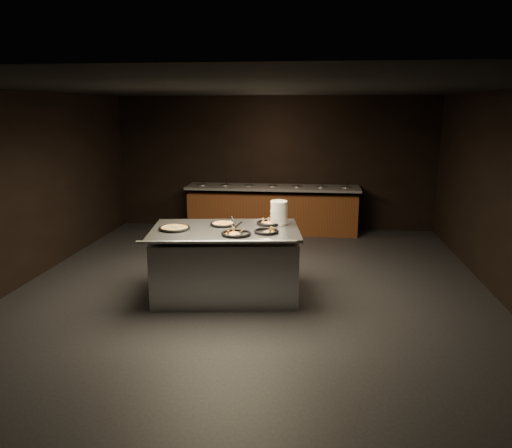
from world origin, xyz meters
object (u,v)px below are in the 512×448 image
object	(u,v)px
plate_stack	(279,213)
pan_cheese_whole	(223,224)
serving_counter	(226,264)
pan_veggie_whole	(175,228)

from	to	relation	value
plate_stack	pan_cheese_whole	size ratio (longest dim) A/B	0.92
serving_counter	pan_cheese_whole	size ratio (longest dim) A/B	5.97
serving_counter	plate_stack	xyz separation A→B (m)	(0.73, 0.36, 0.69)
plate_stack	pan_veggie_whole	xyz separation A→B (m)	(-1.42, -0.49, -0.15)
plate_stack	pan_cheese_whole	xyz separation A→B (m)	(-0.80, -0.15, -0.15)
serving_counter	pan_veggie_whole	world-z (taller)	pan_veggie_whole
pan_cheese_whole	pan_veggie_whole	bearing A→B (deg)	-151.89
serving_counter	pan_cheese_whole	world-z (taller)	pan_cheese_whole
serving_counter	plate_stack	world-z (taller)	plate_stack
pan_veggie_whole	pan_cheese_whole	bearing A→B (deg)	28.11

